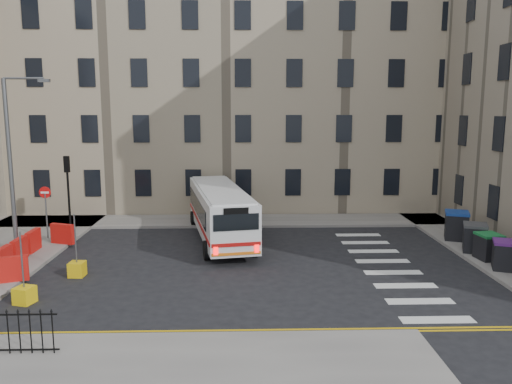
{
  "coord_description": "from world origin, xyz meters",
  "views": [
    {
      "loc": [
        -2.31,
        -21.14,
        6.72
      ],
      "look_at": [
        -1.68,
        1.59,
        3.0
      ],
      "focal_mm": 35.0,
      "sensor_mm": 36.0,
      "label": 1
    }
  ],
  "objects_px": {
    "wheelie_bin_e": "(456,225)",
    "bollard_chevron": "(77,269)",
    "wheelie_bin_b": "(505,255)",
    "streetlamp": "(10,163)",
    "wheelie_bin_d": "(475,238)",
    "wheelie_bin_c": "(488,246)",
    "bus": "(220,210)",
    "bollard_yellow": "(25,295)"
  },
  "relations": [
    {
      "from": "wheelie_bin_e",
      "to": "bollard_chevron",
      "type": "xyz_separation_m",
      "value": [
        -17.82,
        -4.94,
        -0.58
      ]
    },
    {
      "from": "wheelie_bin_b",
      "to": "bollard_chevron",
      "type": "bearing_deg",
      "value": -157.42
    },
    {
      "from": "streetlamp",
      "to": "wheelie_bin_b",
      "type": "bearing_deg",
      "value": -8.66
    },
    {
      "from": "streetlamp",
      "to": "wheelie_bin_d",
      "type": "height_order",
      "value": "streetlamp"
    },
    {
      "from": "wheelie_bin_d",
      "to": "bollard_chevron",
      "type": "xyz_separation_m",
      "value": [
        -17.72,
        -2.66,
        -0.52
      ]
    },
    {
      "from": "wheelie_bin_b",
      "to": "wheelie_bin_d",
      "type": "bearing_deg",
      "value": 113.41
    },
    {
      "from": "streetlamp",
      "to": "wheelie_bin_c",
      "type": "distance_m",
      "value": 22.03
    },
    {
      "from": "wheelie_bin_b",
      "to": "wheelie_bin_e",
      "type": "relative_size",
      "value": 0.85
    },
    {
      "from": "streetlamp",
      "to": "wheelie_bin_b",
      "type": "relative_size",
      "value": 5.89
    },
    {
      "from": "streetlamp",
      "to": "bollard_chevron",
      "type": "bearing_deg",
      "value": -40.27
    },
    {
      "from": "bus",
      "to": "streetlamp",
      "type": "bearing_deg",
      "value": -175.98
    },
    {
      "from": "bus",
      "to": "bollard_chevron",
      "type": "height_order",
      "value": "bus"
    },
    {
      "from": "wheelie_bin_b",
      "to": "bollard_chevron",
      "type": "xyz_separation_m",
      "value": [
        -17.76,
        -0.0,
        -0.46
      ]
    },
    {
      "from": "wheelie_bin_b",
      "to": "wheelie_bin_e",
      "type": "height_order",
      "value": "wheelie_bin_e"
    },
    {
      "from": "streetlamp",
      "to": "wheelie_bin_e",
      "type": "xyz_separation_m",
      "value": [
        21.72,
        1.64,
        -3.46
      ]
    },
    {
      "from": "bus",
      "to": "wheelie_bin_d",
      "type": "distance_m",
      "value": 12.54
    },
    {
      "from": "wheelie_bin_b",
      "to": "wheelie_bin_c",
      "type": "xyz_separation_m",
      "value": [
        -0.01,
        1.39,
        -0.02
      ]
    },
    {
      "from": "wheelie_bin_b",
      "to": "wheelie_bin_c",
      "type": "height_order",
      "value": "wheelie_bin_b"
    },
    {
      "from": "wheelie_bin_e",
      "to": "bollard_yellow",
      "type": "distance_m",
      "value": 20.3
    },
    {
      "from": "bus",
      "to": "bollard_yellow",
      "type": "relative_size",
      "value": 16.91
    },
    {
      "from": "bollard_yellow",
      "to": "bollard_chevron",
      "type": "distance_m",
      "value": 3.03
    },
    {
      "from": "wheelie_bin_b",
      "to": "bollard_chevron",
      "type": "relative_size",
      "value": 2.3
    },
    {
      "from": "bollard_yellow",
      "to": "bollard_chevron",
      "type": "relative_size",
      "value": 1.0
    },
    {
      "from": "bus",
      "to": "wheelie_bin_e",
      "type": "xyz_separation_m",
      "value": [
        12.22,
        -0.85,
        -0.67
      ]
    },
    {
      "from": "streetlamp",
      "to": "wheelie_bin_c",
      "type": "height_order",
      "value": "streetlamp"
    },
    {
      "from": "wheelie_bin_b",
      "to": "wheelie_bin_e",
      "type": "xyz_separation_m",
      "value": [
        0.06,
        4.94,
        0.12
      ]
    },
    {
      "from": "streetlamp",
      "to": "bus",
      "type": "bearing_deg",
      "value": 14.7
    },
    {
      "from": "wheelie_bin_b",
      "to": "bollard_yellow",
      "type": "relative_size",
      "value": 2.3
    },
    {
      "from": "bollard_chevron",
      "to": "wheelie_bin_b",
      "type": "bearing_deg",
      "value": 0.02
    },
    {
      "from": "bus",
      "to": "wheelie_bin_e",
      "type": "bearing_deg",
      "value": -14.67
    },
    {
      "from": "wheelie_bin_e",
      "to": "bollard_yellow",
      "type": "height_order",
      "value": "wheelie_bin_e"
    },
    {
      "from": "streetlamp",
      "to": "wheelie_bin_b",
      "type": "height_order",
      "value": "streetlamp"
    },
    {
      "from": "bollard_chevron",
      "to": "bollard_yellow",
      "type": "bearing_deg",
      "value": -107.28
    },
    {
      "from": "wheelie_bin_d",
      "to": "bollard_yellow",
      "type": "bearing_deg",
      "value": -141.41
    },
    {
      "from": "wheelie_bin_b",
      "to": "wheelie_bin_d",
      "type": "xyz_separation_m",
      "value": [
        -0.04,
        2.66,
        0.06
      ]
    },
    {
      "from": "wheelie_bin_b",
      "to": "wheelie_bin_e",
      "type": "distance_m",
      "value": 4.94
    },
    {
      "from": "wheelie_bin_c",
      "to": "bollard_yellow",
      "type": "bearing_deg",
      "value": -173.84
    },
    {
      "from": "wheelie_bin_c",
      "to": "streetlamp",
      "type": "bearing_deg",
      "value": 168.18
    },
    {
      "from": "wheelie_bin_c",
      "to": "wheelie_bin_e",
      "type": "height_order",
      "value": "wheelie_bin_e"
    },
    {
      "from": "streetlamp",
      "to": "bollard_chevron",
      "type": "distance_m",
      "value": 6.51
    },
    {
      "from": "streetlamp",
      "to": "wheelie_bin_c",
      "type": "xyz_separation_m",
      "value": [
        21.65,
        -1.91,
        -3.6
      ]
    },
    {
      "from": "streetlamp",
      "to": "bollard_yellow",
      "type": "xyz_separation_m",
      "value": [
        3.0,
        -6.19,
        -4.04
      ]
    }
  ]
}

